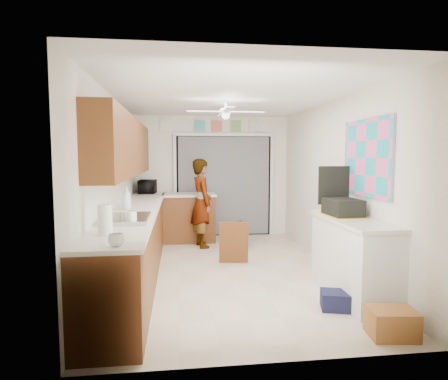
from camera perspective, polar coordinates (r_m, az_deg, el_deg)
name	(u,v)px	position (r m, az deg, el deg)	size (l,w,h in m)	color
floor	(227,270)	(5.62, 0.50, -12.13)	(5.00, 5.00, 0.00)	beige
ceiling	(227,97)	(5.43, 0.53, 13.94)	(5.00, 5.00, 0.00)	white
wall_back	(212,176)	(7.86, -1.85, 2.08)	(3.20, 3.20, 0.00)	white
wall_front	(269,210)	(2.94, 6.87, -3.08)	(3.20, 3.20, 0.00)	white
wall_left	(113,187)	(5.41, -16.52, 0.49)	(5.00, 5.00, 0.00)	white
wall_right	(334,185)	(5.81, 16.36, 0.80)	(5.00, 5.00, 0.00)	white
left_base_cabinets	(136,243)	(5.49, -13.19, -7.81)	(0.60, 4.80, 0.90)	brown
left_countertop	(137,210)	(5.41, -13.19, -2.95)	(0.62, 4.80, 0.04)	white
upper_cabinets	(126,147)	(5.57, -14.69, 6.32)	(0.32, 4.00, 0.80)	brown
sink_basin	(127,219)	(4.42, -14.60, -4.31)	(0.50, 0.76, 0.06)	silver
faucet	(109,211)	(4.44, -17.06, -3.10)	(0.03, 0.03, 0.22)	silver
peninsula_base	(189,218)	(7.43, -5.35, -4.33)	(1.00, 0.60, 0.90)	brown
peninsula_top	(189,195)	(7.36, -5.38, -0.72)	(1.04, 0.64, 0.04)	white
back_opening_recess	(224,186)	(7.87, -0.02, 0.63)	(2.00, 0.06, 2.10)	black
curtain_panel	(224,186)	(7.83, 0.02, 0.61)	(1.90, 0.03, 2.05)	gray
door_trim_left	(175,186)	(7.79, -7.46, 0.54)	(0.06, 0.04, 2.10)	white
door_trim_right	(272,186)	(8.03, 7.25, 0.68)	(0.06, 0.04, 2.10)	white
door_trim_head	(224,135)	(7.83, 0.01, 8.44)	(2.10, 0.04, 0.06)	white
header_frame_1	(200,126)	(7.83, -3.70, 9.75)	(0.22, 0.02, 0.22)	#4BB0C9
header_frame_2	(217,126)	(7.86, -1.12, 9.75)	(0.22, 0.02, 0.22)	#D06B4E
header_frame_3	(236,126)	(7.91, 1.81, 9.71)	(0.22, 0.02, 0.22)	#73A860
header_frame_4	(255,126)	(7.98, 4.69, 9.66)	(0.22, 0.02, 0.22)	silver
route66_sign	(166,125)	(7.82, -8.91, 9.71)	(0.22, 0.02, 0.26)	silver
right_counter_base	(353,259)	(4.76, 19.09, -9.97)	(0.50, 1.40, 0.90)	white
right_counter_top	(354,220)	(4.66, 19.15, -4.39)	(0.54, 1.44, 0.04)	white
abstract_painting	(367,158)	(4.89, 20.90, 4.59)	(0.03, 1.15, 0.95)	pink
ceiling_fan	(226,112)	(5.60, 0.25, 11.81)	(1.14, 1.14, 0.24)	white
microwave	(148,187)	(7.56, -11.56, 0.51)	(0.48, 0.32, 0.26)	black
soap_bottle	(127,198)	(5.33, -14.61, -1.14)	(0.12, 0.12, 0.32)	silver
cup	(116,240)	(3.19, -16.12, -7.32)	(0.13, 0.13, 0.10)	white
jar_a	(132,218)	(4.15, -13.85, -4.11)	(0.10, 0.10, 0.14)	silver
jar_b	(125,217)	(4.31, -14.87, -4.01)	(0.07, 0.07, 0.11)	silver
paper_towel_roll	(105,220)	(3.66, -17.67, -4.33)	(0.13, 0.13, 0.28)	white
suitcase	(343,207)	(4.86, 17.66, -2.50)	(0.36, 0.48, 0.21)	black
suitcase_rim	(343,216)	(4.88, 17.62, -3.78)	(0.44, 0.58, 0.02)	yellow
suitcase_lid	(334,185)	(5.10, 16.38, 0.70)	(0.42, 0.03, 0.50)	black
cardboard_box	(392,323)	(3.99, 24.21, -18.00)	(0.42, 0.31, 0.26)	#B17237
navy_crate	(336,300)	(4.44, 16.70, -15.81)	(0.32, 0.27, 0.19)	#141532
cabinet_door_panel	(234,243)	(5.85, 1.48, -8.00)	(0.45, 0.03, 0.68)	brown
man	(202,203)	(6.90, -3.42, -1.99)	(0.59, 0.39, 1.63)	white
dog	(242,232)	(7.20, 2.71, -6.46)	(0.24, 0.57, 0.44)	black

